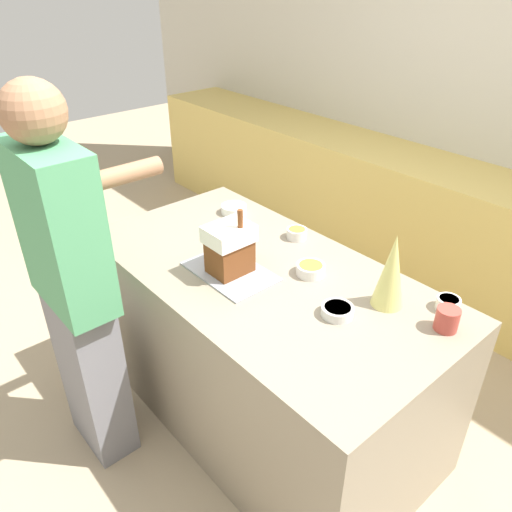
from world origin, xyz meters
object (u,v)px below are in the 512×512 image
candy_bowl_near_tray_left (448,303)px  candy_bowl_behind_tray (297,233)px  decorative_tree (391,271)px  mug (447,319)px  gingerbread_house (230,248)px  person (74,288)px  baking_tray (230,271)px  candy_bowl_front_corner (311,269)px  candy_bowl_near_tray_right (234,209)px  candy_bowl_far_left (337,310)px

candy_bowl_near_tray_left → candy_bowl_behind_tray: 0.81m
decorative_tree → mug: (0.24, 0.04, -0.11)m
gingerbread_house → person: size_ratio=0.17×
candy_bowl_near_tray_left → candy_bowl_behind_tray: bearing=-177.2°
baking_tray → mug: bearing=23.6°
person → candy_bowl_near_tray_left: bearing=45.1°
gingerbread_house → mug: gingerbread_house is taller
baking_tray → candy_bowl_front_corner: bearing=46.9°
gingerbread_house → candy_bowl_front_corner: 0.37m
candy_bowl_near_tray_right → candy_bowl_near_tray_left: bearing=4.5°
decorative_tree → mug: bearing=8.7°
candy_bowl_near_tray_right → candy_bowl_far_left: (0.98, -0.27, -0.00)m
gingerbread_house → candy_bowl_far_left: 0.54m
candy_bowl_near_tray_right → decorative_tree: bearing=-3.2°
candy_bowl_far_left → mug: 0.41m
candy_bowl_near_tray_left → candy_bowl_near_tray_right: bearing=-175.5°
candy_bowl_front_corner → mug: size_ratio=1.39×
gingerbread_house → person: (-0.30, -0.59, -0.10)m
candy_bowl_near_tray_right → gingerbread_house: bearing=-40.3°
person → decorative_tree: bearing=45.8°
baking_tray → gingerbread_house: gingerbread_house is taller
candy_bowl_near_tray_right → candy_bowl_near_tray_left: size_ratio=1.48×
candy_bowl_near_tray_right → candy_bowl_behind_tray: bearing=7.8°
candy_bowl_behind_tray → mug: mug is taller
gingerbread_house → candy_bowl_near_tray_right: gingerbread_house is taller
gingerbread_house → candy_bowl_far_left: size_ratio=2.37×
baking_tray → mug: 0.92m
person → candy_bowl_near_tray_right: bearing=99.4°
candy_bowl_behind_tray → candy_bowl_far_left: size_ratio=0.79×
person → candy_bowl_far_left: bearing=41.3°
baking_tray → candy_bowl_near_tray_right: 0.61m
candy_bowl_near_tray_left → person: size_ratio=0.05×
decorative_tree → candy_bowl_near_tray_left: (0.18, 0.16, -0.13)m
candy_bowl_front_corner → candy_bowl_near_tray_right: bearing=169.5°
candy_bowl_near_tray_right → mug: 1.31m
candy_bowl_near_tray_left → mug: 0.14m
gingerbread_house → candy_bowl_front_corner: size_ratio=2.37×
candy_bowl_near_tray_right → baking_tray: bearing=-40.3°
mug → candy_bowl_front_corner: bearing=-169.8°
gingerbread_house → candy_bowl_near_tray_left: gingerbread_house is taller
candy_bowl_behind_tray → mug: 0.88m
candy_bowl_near_tray_left → candy_bowl_far_left: bearing=-125.7°
mug → candy_bowl_near_tray_right: bearing=179.0°
baking_tray → candy_bowl_behind_tray: 0.45m
candy_bowl_far_left → mug: mug is taller
mug → candy_bowl_far_left: bearing=-143.1°
candy_bowl_behind_tray → gingerbread_house: bearing=-85.9°
candy_bowl_far_left → candy_bowl_near_tray_right: bearing=164.8°
baking_tray → person: person is taller
candy_bowl_far_left → person: (-0.82, -0.72, 0.00)m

